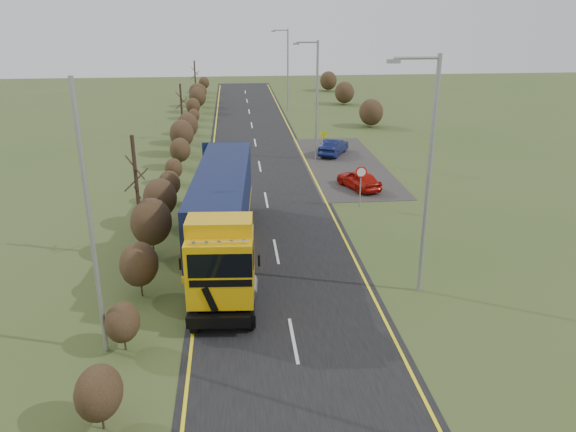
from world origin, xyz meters
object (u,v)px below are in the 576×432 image
(lorry, at_px, (223,211))
(speed_sign, at_px, (361,178))
(streetlight_near, at_px, (426,168))
(car_red_hatchback, at_px, (359,180))
(car_blue_sedan, at_px, (334,147))

(lorry, distance_m, speed_sign, 10.41)
(streetlight_near, height_order, speed_sign, streetlight_near)
(car_red_hatchback, distance_m, speed_sign, 3.87)
(lorry, distance_m, car_blue_sedan, 21.31)
(lorry, distance_m, car_red_hatchback, 13.52)
(car_blue_sedan, height_order, streetlight_near, streetlight_near)
(car_red_hatchback, bearing_deg, lorry, 27.25)
(car_blue_sedan, xyz_separation_m, streetlight_near, (-0.60, -23.71, 4.80))
(lorry, relative_size, streetlight_near, 1.52)
(car_red_hatchback, height_order, car_blue_sedan, car_blue_sedan)
(car_blue_sedan, distance_m, streetlight_near, 24.20)
(lorry, bearing_deg, car_blue_sedan, 69.20)
(car_blue_sedan, height_order, speed_sign, speed_sign)
(car_blue_sedan, bearing_deg, speed_sign, 114.74)
(speed_sign, bearing_deg, lorry, -141.81)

